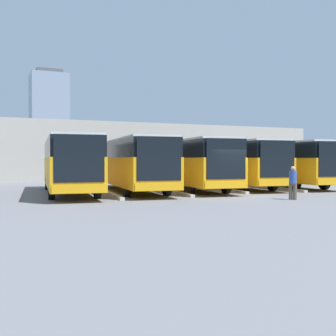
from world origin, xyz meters
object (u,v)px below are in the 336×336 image
object	(u,v)px
bus_2	(186,162)
pedestrian	(293,182)
bus_0	(278,162)
bus_4	(69,163)
bus_1	(230,162)
bus_3	(132,163)

from	to	relation	value
bus_2	pedestrian	bearing A→B (deg)	106.77
bus_0	bus_4	bearing A→B (deg)	8.09
bus_2	bus_4	bearing A→B (deg)	8.04
bus_0	bus_1	size ratio (longest dim) A/B	1.00
pedestrian	bus_2	bearing A→B (deg)	149.23
bus_4	pedestrian	xyz separation A→B (m)	(-9.40, 8.34, -0.91)
pedestrian	bus_3	bearing A→B (deg)	171.61
bus_1	pedestrian	bearing A→B (deg)	82.60
bus_1	pedestrian	distance (m)	9.67
bus_2	pedestrian	distance (m)	8.83
bus_2	bus_1	bearing A→B (deg)	-163.25
bus_3	bus_0	bearing A→B (deg)	-171.65
bus_3	bus_4	world-z (taller)	same
bus_1	bus_4	xyz separation A→B (m)	(11.61, 1.03, 0.00)
bus_2	bus_3	world-z (taller)	same
bus_3	bus_1	bearing A→B (deg)	-167.21
bus_1	bus_3	xyz separation A→B (m)	(7.74, 0.94, 0.00)
bus_1	bus_4	bearing A→B (deg)	10.98
pedestrian	bus_0	bearing A→B (deg)	104.09
bus_2	pedestrian	xyz separation A→B (m)	(-1.66, 8.63, -0.91)
bus_1	bus_3	size ratio (longest dim) A/B	1.00
bus_1	bus_2	size ratio (longest dim) A/B	1.00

